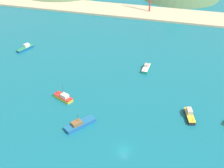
{
  "coord_description": "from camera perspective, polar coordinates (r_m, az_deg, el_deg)",
  "views": [
    {
      "loc": [
        13.39,
        -60.15,
        64.12
      ],
      "look_at": [
        -12.65,
        31.49,
        1.61
      ],
      "focal_mm": 46.35,
      "sensor_mm": 36.0,
      "label": 1
    }
  ],
  "objects": [
    {
      "name": "fishing_boat_9",
      "position": [
        102.81,
        15.04,
        -5.93
      ],
      "size": [
        4.51,
        8.52,
        3.01
      ],
      "color": "#232328",
      "rests_on": "ground"
    },
    {
      "name": "fishing_boat_2",
      "position": [
        149.98,
        -16.7,
        6.86
      ],
      "size": [
        5.48,
        9.49,
        2.58
      ],
      "color": "#14478C",
      "rests_on": "ground"
    },
    {
      "name": "beach_strip",
      "position": [
        190.97,
        11.23,
        13.22
      ],
      "size": [
        247.0,
        24.36,
        1.2
      ],
      "primitive_type": "cube",
      "color": "#C6B793",
      "rests_on": "ground"
    },
    {
      "name": "fishing_boat_8",
      "position": [
        127.01,
        6.76,
        3.14
      ],
      "size": [
        2.84,
        7.77,
        2.76
      ],
      "color": "#198466",
      "rests_on": "ground"
    },
    {
      "name": "ground",
      "position": [
        111.58,
        6.05,
        -2.18
      ],
      "size": [
        260.0,
        280.0,
        0.5
      ],
      "color": "#146B7F"
    },
    {
      "name": "fishing_boat_5",
      "position": [
        109.21,
        -9.55,
        -2.59
      ],
      "size": [
        8.49,
        5.79,
        6.68
      ],
      "color": "gold",
      "rests_on": "ground"
    },
    {
      "name": "fishing_boat_6",
      "position": [
        96.67,
        -6.4,
        -7.86
      ],
      "size": [
        8.93,
        10.56,
        5.24
      ],
      "color": "#1E5BA8",
      "rests_on": "ground"
    }
  ]
}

